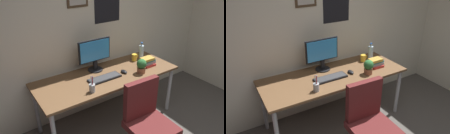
# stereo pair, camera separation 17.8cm
# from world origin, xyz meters

# --- Properties ---
(wall_back) EXTENTS (4.40, 0.10, 2.60)m
(wall_back) POSITION_xyz_m (-0.00, 2.15, 1.30)
(wall_back) COLOR beige
(wall_back) RESTS_ON ground_plane
(desk) EXTENTS (1.89, 0.73, 0.74)m
(desk) POSITION_xyz_m (-0.03, 1.71, 0.67)
(desk) COLOR brown
(desk) RESTS_ON ground_plane
(office_chair) EXTENTS (0.55, 0.57, 0.95)m
(office_chair) POSITION_xyz_m (-0.04, 0.93, 0.53)
(office_chair) COLOR #591E1E
(office_chair) RESTS_ON ground_plane
(monitor) EXTENTS (0.46, 0.20, 0.43)m
(monitor) POSITION_xyz_m (-0.10, 1.91, 0.97)
(monitor) COLOR black
(monitor) RESTS_ON desk
(keyboard) EXTENTS (0.43, 0.15, 0.03)m
(keyboard) POSITION_xyz_m (-0.13, 1.63, 0.75)
(keyboard) COLOR black
(keyboard) RESTS_ON desk
(computer_mouse) EXTENTS (0.06, 0.11, 0.04)m
(computer_mouse) POSITION_xyz_m (0.17, 1.62, 0.75)
(computer_mouse) COLOR black
(computer_mouse) RESTS_ON desk
(water_bottle) EXTENTS (0.07, 0.07, 0.25)m
(water_bottle) POSITION_xyz_m (0.68, 1.87, 0.84)
(water_bottle) COLOR silver
(water_bottle) RESTS_ON desk
(coffee_mug_near) EXTENTS (0.11, 0.08, 0.10)m
(coffee_mug_near) POSITION_xyz_m (0.54, 1.85, 0.79)
(coffee_mug_near) COLOR yellow
(coffee_mug_near) RESTS_ON desk
(potted_plant) EXTENTS (0.13, 0.13, 0.20)m
(potted_plant) POSITION_xyz_m (0.36, 1.50, 0.84)
(potted_plant) COLOR brown
(potted_plant) RESTS_ON desk
(pen_cup) EXTENTS (0.07, 0.07, 0.20)m
(pen_cup) POSITION_xyz_m (-0.41, 1.46, 0.79)
(pen_cup) COLOR #9EA0A5
(pen_cup) RESTS_ON desk
(book_stack_left) EXTENTS (0.21, 0.15, 0.12)m
(book_stack_left) POSITION_xyz_m (0.58, 1.61, 0.80)
(book_stack_left) COLOR #B22D28
(book_stack_left) RESTS_ON desk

